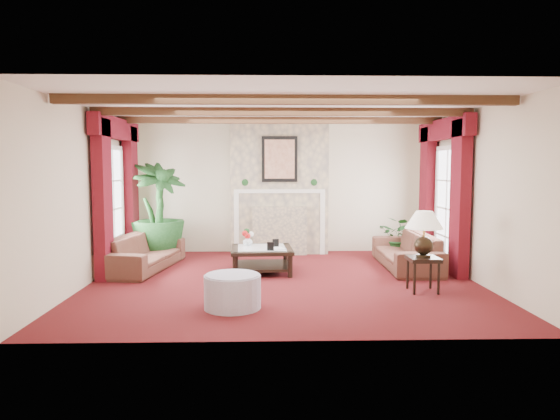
{
  "coord_description": "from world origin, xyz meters",
  "views": [
    {
      "loc": [
        -0.27,
        -7.77,
        1.8
      ],
      "look_at": [
        -0.04,
        0.4,
        1.09
      ],
      "focal_mm": 32.0,
      "sensor_mm": 36.0,
      "label": 1
    }
  ],
  "objects_px": {
    "sofa_right": "(406,245)",
    "potted_palm": "(158,233)",
    "sofa_left": "(144,246)",
    "coffee_table": "(262,260)",
    "side_table": "(423,274)",
    "ottoman": "(232,292)"
  },
  "relations": [
    {
      "from": "sofa_right",
      "to": "side_table",
      "type": "xyz_separation_m",
      "value": [
        -0.24,
        -1.72,
        -0.16
      ]
    },
    {
      "from": "coffee_table",
      "to": "side_table",
      "type": "xyz_separation_m",
      "value": [
        2.34,
        -1.39,
        0.04
      ]
    },
    {
      "from": "coffee_table",
      "to": "side_table",
      "type": "distance_m",
      "value": 2.72
    },
    {
      "from": "side_table",
      "to": "sofa_left",
      "type": "bearing_deg",
      "value": 159.02
    },
    {
      "from": "sofa_right",
      "to": "ottoman",
      "type": "height_order",
      "value": "sofa_right"
    },
    {
      "from": "coffee_table",
      "to": "side_table",
      "type": "bearing_deg",
      "value": -33.36
    },
    {
      "from": "sofa_right",
      "to": "coffee_table",
      "type": "bearing_deg",
      "value": -81.3
    },
    {
      "from": "sofa_left",
      "to": "sofa_right",
      "type": "relative_size",
      "value": 1.02
    },
    {
      "from": "sofa_left",
      "to": "ottoman",
      "type": "bearing_deg",
      "value": -135.93
    },
    {
      "from": "sofa_right",
      "to": "ottoman",
      "type": "xyz_separation_m",
      "value": [
        -2.93,
        -2.49,
        -0.2
      ]
    },
    {
      "from": "coffee_table",
      "to": "potted_palm",
      "type": "bearing_deg",
      "value": 146.31
    },
    {
      "from": "sofa_right",
      "to": "coffee_table",
      "type": "distance_m",
      "value": 2.6
    },
    {
      "from": "sofa_left",
      "to": "coffee_table",
      "type": "height_order",
      "value": "sofa_left"
    },
    {
      "from": "potted_palm",
      "to": "ottoman",
      "type": "distance_m",
      "value": 3.77
    },
    {
      "from": "sofa_right",
      "to": "potted_palm",
      "type": "xyz_separation_m",
      "value": [
        -4.58,
        0.88,
        0.12
      ]
    },
    {
      "from": "sofa_left",
      "to": "potted_palm",
      "type": "distance_m",
      "value": 0.91
    },
    {
      "from": "sofa_left",
      "to": "sofa_right",
      "type": "xyz_separation_m",
      "value": [
        4.65,
        0.03,
        0.0
      ]
    },
    {
      "from": "potted_palm",
      "to": "side_table",
      "type": "xyz_separation_m",
      "value": [
        4.35,
        -2.59,
        -0.27
      ]
    },
    {
      "from": "sofa_right",
      "to": "potted_palm",
      "type": "relative_size",
      "value": 1.0
    },
    {
      "from": "potted_palm",
      "to": "side_table",
      "type": "height_order",
      "value": "potted_palm"
    },
    {
      "from": "side_table",
      "to": "ottoman",
      "type": "bearing_deg",
      "value": -163.95
    },
    {
      "from": "potted_palm",
      "to": "coffee_table",
      "type": "xyz_separation_m",
      "value": [
        2.01,
        -1.21,
        -0.32
      ]
    }
  ]
}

